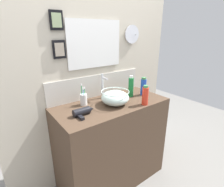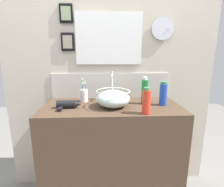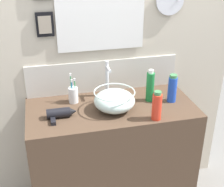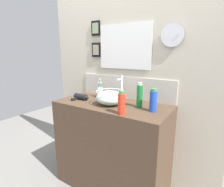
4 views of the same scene
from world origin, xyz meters
name	(u,v)px [view 2 (image 2 of 4)]	position (x,y,z in m)	size (l,w,h in m)	color
vanity_counter	(112,155)	(0.00, 0.00, 0.47)	(1.13, 0.54, 0.93)	#4C3828
back_panel	(110,60)	(0.00, 0.30, 1.29)	(1.99, 0.10, 2.58)	beige
glass_bowl_sink	(113,98)	(0.01, -0.04, 1.00)	(0.27, 0.27, 0.13)	silver
faucet	(112,84)	(0.01, 0.16, 1.08)	(0.02, 0.10, 0.26)	silver
hair_drier	(68,104)	(-0.34, -0.06, 0.96)	(0.19, 0.13, 0.06)	black
toothbrush_cup	(84,95)	(-0.24, 0.13, 0.99)	(0.07, 0.07, 0.21)	white
shampoo_bottle	(146,101)	(0.23, -0.22, 1.02)	(0.06, 0.06, 0.19)	red
spray_bottle	(145,91)	(0.28, 0.03, 1.04)	(0.05, 0.05, 0.23)	#197233
soap_dispenser	(163,94)	(0.42, -0.01, 1.03)	(0.06, 0.06, 0.20)	blue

